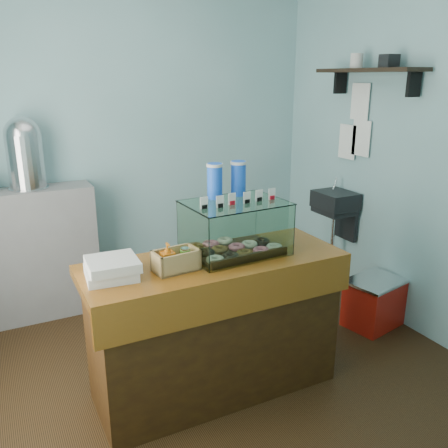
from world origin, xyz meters
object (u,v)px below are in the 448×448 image
red_cooler (374,302)px  coffee_urn (24,151)px  display_case (233,224)px  counter (215,325)px

red_cooler → coffee_urn: bearing=137.4°
display_case → coffee_urn: bearing=121.8°
coffee_urn → red_cooler: (2.38, -1.43, -1.20)m
counter → red_cooler: 1.54m
counter → coffee_urn: 2.04m
counter → red_cooler: bearing=6.1°
display_case → coffee_urn: 1.86m
counter → display_case: display_case is taller
display_case → red_cooler: 1.61m
display_case → red_cooler: display_case is taller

